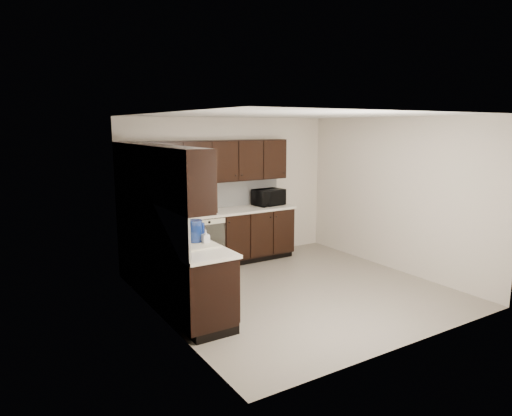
{
  "coord_description": "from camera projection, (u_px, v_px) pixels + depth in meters",
  "views": [
    {
      "loc": [
        -3.82,
        -5.06,
        2.35
      ],
      "look_at": [
        -0.31,
        0.6,
        1.15
      ],
      "focal_mm": 32.0,
      "sensor_mm": 36.0,
      "label": 1
    }
  ],
  "objects": [
    {
      "name": "floor",
      "position": [
        296.0,
        290.0,
        6.63
      ],
      "size": [
        4.0,
        4.0,
        0.0
      ],
      "primitive_type": "plane",
      "color": "gray",
      "rests_on": "ground"
    },
    {
      "name": "ceiling",
      "position": [
        299.0,
        115.0,
        6.19
      ],
      "size": [
        4.0,
        4.0,
        0.0
      ],
      "primitive_type": "plane",
      "rotation": [
        3.14,
        0.0,
        0.0
      ],
      "color": "white",
      "rests_on": "wall_back"
    },
    {
      "name": "wall_back",
      "position": [
        229.0,
        189.0,
        8.08
      ],
      "size": [
        4.0,
        0.02,
        2.5
      ],
      "primitive_type": "cube",
      "color": "beige",
      "rests_on": "floor"
    },
    {
      "name": "wall_left",
      "position": [
        161.0,
        221.0,
        5.37
      ],
      "size": [
        0.02,
        4.0,
        2.5
      ],
      "primitive_type": "cube",
      "color": "beige",
      "rests_on": "floor"
    },
    {
      "name": "wall_right",
      "position": [
        395.0,
        195.0,
        7.45
      ],
      "size": [
        0.02,
        4.0,
        2.5
      ],
      "primitive_type": "cube",
      "color": "beige",
      "rests_on": "floor"
    },
    {
      "name": "wall_front",
      "position": [
        413.0,
        234.0,
        4.74
      ],
      "size": [
        4.0,
        0.02,
        2.5
      ],
      "primitive_type": "cube",
      "color": "beige",
      "rests_on": "floor"
    },
    {
      "name": "lower_cabinets",
      "position": [
        200.0,
        255.0,
        6.96
      ],
      "size": [
        3.0,
        2.8,
        0.9
      ],
      "color": "black",
      "rests_on": "floor"
    },
    {
      "name": "countertop",
      "position": [
        199.0,
        223.0,
        6.87
      ],
      "size": [
        3.03,
        2.83,
        0.04
      ],
      "color": "silver",
      "rests_on": "lower_cabinets"
    },
    {
      "name": "backsplash",
      "position": [
        180.0,
        205.0,
        6.89
      ],
      "size": [
        3.0,
        2.8,
        0.48
      ],
      "color": "silver",
      "rests_on": "countertop"
    },
    {
      "name": "upper_cabinets",
      "position": [
        189.0,
        166.0,
        6.75
      ],
      "size": [
        3.0,
        2.8,
        0.7
      ],
      "color": "black",
      "rests_on": "wall_back"
    },
    {
      "name": "dishwasher",
      "position": [
        209.0,
        240.0,
        7.35
      ],
      "size": [
        0.58,
        0.04,
        0.78
      ],
      "color": "beige",
      "rests_on": "lower_cabinets"
    },
    {
      "name": "sink",
      "position": [
        187.0,
        248.0,
        5.59
      ],
      "size": [
        0.54,
        0.82,
        0.42
      ],
      "color": "beige",
      "rests_on": "countertop"
    },
    {
      "name": "microwave",
      "position": [
        269.0,
        197.0,
        8.23
      ],
      "size": [
        0.57,
        0.42,
        0.29
      ],
      "primitive_type": "imported",
      "rotation": [
        0.0,
        0.0,
        0.12
      ],
      "color": "black",
      "rests_on": "countertop"
    },
    {
      "name": "soap_bottle_a",
      "position": [
        206.0,
        237.0,
        5.52
      ],
      "size": [
        0.08,
        0.08,
        0.18
      ],
      "primitive_type": "imported",
      "rotation": [
        0.0,
        0.0,
        0.0
      ],
      "color": "gray",
      "rests_on": "countertop"
    },
    {
      "name": "soap_bottle_b",
      "position": [
        185.0,
        235.0,
        5.39
      ],
      "size": [
        0.13,
        0.13,
        0.27
      ],
      "primitive_type": "imported",
      "rotation": [
        0.0,
        0.0,
        0.23
      ],
      "color": "gray",
      "rests_on": "countertop"
    },
    {
      "name": "toaster_oven",
      "position": [
        183.0,
        207.0,
        7.37
      ],
      "size": [
        0.48,
        0.43,
        0.25
      ],
      "primitive_type": "cube",
      "rotation": [
        0.0,
        0.0,
        0.39
      ],
      "color": "#B7B8BA",
      "rests_on": "countertop"
    },
    {
      "name": "storage_bin",
      "position": [
        167.0,
        222.0,
        6.32
      ],
      "size": [
        0.53,
        0.43,
        0.19
      ],
      "primitive_type": "cube",
      "rotation": [
        0.0,
        0.0,
        0.17
      ],
      "color": "silver",
      "rests_on": "countertop"
    },
    {
      "name": "blue_pitcher",
      "position": [
        195.0,
        232.0,
        5.56
      ],
      "size": [
        0.22,
        0.22,
        0.29
      ],
      "primitive_type": "cylinder",
      "rotation": [
        0.0,
        0.0,
        -0.18
      ],
      "color": "navy",
      "rests_on": "countertop"
    },
    {
      "name": "teal_tumbler",
      "position": [
        187.0,
        226.0,
        6.06
      ],
      "size": [
        0.12,
        0.12,
        0.2
      ],
      "primitive_type": "cylinder",
      "rotation": [
        0.0,
        0.0,
        0.34
      ],
      "color": "#0D9093",
      "rests_on": "countertop"
    },
    {
      "name": "paper_towel_roll",
      "position": [
        166.0,
        219.0,
        6.35
      ],
      "size": [
        0.16,
        0.16,
        0.28
      ],
      "primitive_type": "cylinder",
      "rotation": [
        0.0,
        0.0,
        0.28
      ],
      "color": "silver",
      "rests_on": "countertop"
    }
  ]
}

